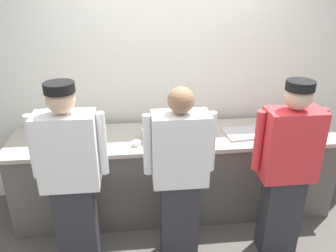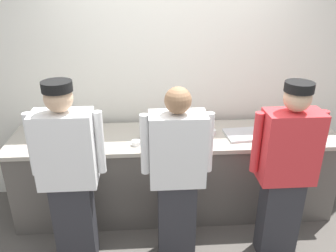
% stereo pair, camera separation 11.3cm
% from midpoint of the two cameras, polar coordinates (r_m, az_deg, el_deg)
% --- Properties ---
extents(ground_plane, '(9.00, 9.00, 0.00)m').
position_cam_midpoint_polar(ground_plane, '(3.55, 0.95, -17.17)').
color(ground_plane, '#514C47').
extents(wall_back, '(5.09, 0.10, 2.92)m').
position_cam_midpoint_polar(wall_back, '(3.64, -0.55, 10.00)').
color(wall_back, silver).
rests_on(wall_back, ground).
extents(prep_counter, '(3.24, 0.71, 0.88)m').
position_cam_midpoint_polar(prep_counter, '(3.59, 0.27, -7.90)').
color(prep_counter, '#56514C').
rests_on(prep_counter, ground).
extents(chef_near_left, '(0.60, 0.24, 1.64)m').
position_cam_midpoint_polar(chef_near_left, '(2.86, -17.07, -7.92)').
color(chef_near_left, '#2D2D33').
rests_on(chef_near_left, ground).
extents(chef_center, '(0.59, 0.24, 1.59)m').
position_cam_midpoint_polar(chef_center, '(2.82, 0.83, -8.08)').
color(chef_center, '#2D2D33').
rests_on(chef_center, ground).
extents(chef_far_right, '(0.59, 0.24, 1.62)m').
position_cam_midpoint_polar(chef_far_right, '(3.01, 18.30, -6.71)').
color(chef_far_right, '#2D2D33').
rests_on(chef_far_right, ground).
extents(plate_stack_front, '(0.20, 0.20, 0.07)m').
position_cam_midpoint_polar(plate_stack_front, '(3.44, -13.52, -1.08)').
color(plate_stack_front, white).
rests_on(plate_stack_front, prep_counter).
extents(mixing_bowl_steel, '(0.39, 0.39, 0.12)m').
position_cam_midpoint_polar(mixing_bowl_steel, '(3.28, -2.00, -1.22)').
color(mixing_bowl_steel, '#B7BABF').
rests_on(mixing_bowl_steel, prep_counter).
extents(sheet_tray, '(0.44, 0.34, 0.02)m').
position_cam_midpoint_polar(sheet_tray, '(3.46, 11.99, -1.20)').
color(sheet_tray, '#B7BABF').
rests_on(sheet_tray, prep_counter).
extents(squeeze_bottle_primary, '(0.06, 0.06, 0.21)m').
position_cam_midpoint_polar(squeeze_bottle_primary, '(3.68, 19.88, 0.89)').
color(squeeze_bottle_primary, red).
rests_on(squeeze_bottle_primary, prep_counter).
extents(ramekin_green_sauce, '(0.08, 0.08, 0.05)m').
position_cam_midpoint_polar(ramekin_green_sauce, '(3.42, 6.35, -0.85)').
color(ramekin_green_sauce, white).
rests_on(ramekin_green_sauce, prep_counter).
extents(ramekin_orange_sauce, '(0.08, 0.08, 0.04)m').
position_cam_midpoint_polar(ramekin_orange_sauce, '(3.18, -6.29, -2.91)').
color(ramekin_orange_sauce, white).
rests_on(ramekin_orange_sauce, prep_counter).
extents(ramekin_red_sauce, '(0.10, 0.10, 0.04)m').
position_cam_midpoint_polar(ramekin_red_sauce, '(3.32, -16.25, -2.65)').
color(ramekin_red_sauce, white).
rests_on(ramekin_red_sauce, prep_counter).
extents(ramekin_yellow_sauce, '(0.09, 0.09, 0.04)m').
position_cam_midpoint_polar(ramekin_yellow_sauce, '(3.42, 2.40, -0.89)').
color(ramekin_yellow_sauce, white).
rests_on(ramekin_yellow_sauce, prep_counter).
extents(deli_cup, '(0.09, 0.09, 0.09)m').
position_cam_midpoint_polar(deli_cup, '(3.63, -19.77, -0.40)').
color(deli_cup, white).
rests_on(deli_cup, prep_counter).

